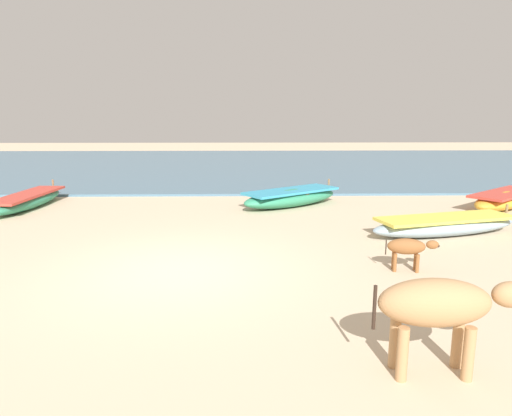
# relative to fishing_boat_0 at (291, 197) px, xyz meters

# --- Properties ---
(ground) EXTENTS (80.00, 80.00, 0.00)m
(ground) POSITION_rel_fishing_boat_0_xyz_m (-2.61, -5.90, -0.28)
(ground) COLOR beige
(sea_water) EXTENTS (60.00, 20.00, 0.08)m
(sea_water) POSITION_rel_fishing_boat_0_xyz_m (-2.61, 11.79, -0.24)
(sea_water) COLOR slate
(sea_water) RESTS_ON ground
(fishing_boat_0) EXTENTS (3.47, 2.88, 0.72)m
(fishing_boat_0) POSITION_rel_fishing_boat_0_xyz_m (0.00, 0.00, 0.00)
(fishing_boat_0) COLOR #338C66
(fishing_boat_0) RESTS_ON ground
(fishing_boat_1) EXTENTS (3.31, 2.92, 0.70)m
(fishing_boat_1) POSITION_rel_fishing_boat_0_xyz_m (6.43, -0.43, -0.01)
(fishing_boat_1) COLOR gold
(fishing_boat_1) RESTS_ON ground
(fishing_boat_3) EXTENTS (3.85, 1.81, 0.64)m
(fishing_boat_3) POSITION_rel_fishing_boat_0_xyz_m (3.25, -3.51, -0.04)
(fishing_boat_3) COLOR #8CA5B7
(fishing_boat_3) RESTS_ON ground
(fishing_boat_4) EXTENTS (1.08, 3.65, 0.64)m
(fishing_boat_4) POSITION_rel_fishing_boat_0_xyz_m (-7.98, -0.13, -0.04)
(fishing_boat_4) COLOR #338C66
(fishing_boat_4) RESTS_ON ground
(cow_adult_tan) EXTENTS (1.66, 0.49, 1.07)m
(cow_adult_tan) POSITION_rel_fishing_boat_0_xyz_m (0.65, -9.21, 0.49)
(cow_adult_tan) COLOR tan
(cow_adult_tan) RESTS_ON ground
(calf_near_brown) EXTENTS (0.92, 0.36, 0.60)m
(calf_near_brown) POSITION_rel_fishing_boat_0_xyz_m (1.50, -5.95, 0.15)
(calf_near_brown) COLOR brown
(calf_near_brown) RESTS_ON ground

